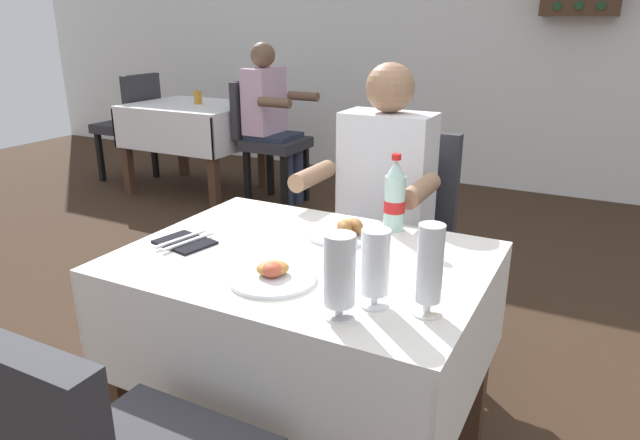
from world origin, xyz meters
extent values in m
cube|color=white|center=(0.00, 3.81, 1.37)|extent=(11.00, 0.12, 2.74)
cube|color=white|center=(0.08, 0.02, 0.74)|extent=(1.06, 0.79, 0.02)
cube|color=white|center=(0.08, -0.37, 0.57)|extent=(1.06, 0.02, 0.32)
cube|color=white|center=(0.08, 0.41, 0.57)|extent=(1.06, 0.02, 0.32)
cube|color=white|center=(-0.44, 0.02, 0.57)|extent=(0.02, 0.79, 0.32)
cube|color=white|center=(0.60, 0.02, 0.57)|extent=(0.02, 0.79, 0.32)
cube|color=#472D1E|center=(-0.39, -0.32, 0.36)|extent=(0.07, 0.07, 0.73)
cube|color=#472D1E|center=(-0.39, 0.35, 0.36)|extent=(0.07, 0.07, 0.73)
cube|color=#472D1E|center=(0.55, 0.35, 0.36)|extent=(0.07, 0.07, 0.73)
cube|color=#2D2D33|center=(0.08, 0.71, 0.49)|extent=(0.44, 0.44, 0.08)
cube|color=#2D2D33|center=(0.08, 0.96, 0.75)|extent=(0.42, 0.06, 0.44)
cube|color=black|center=(-0.09, 0.54, 0.23)|extent=(0.04, 0.04, 0.45)
cube|color=black|center=(0.25, 0.54, 0.23)|extent=(0.04, 0.04, 0.45)
cube|color=black|center=(-0.09, 0.88, 0.23)|extent=(0.04, 0.04, 0.45)
cube|color=black|center=(0.25, 0.88, 0.23)|extent=(0.04, 0.04, 0.45)
cylinder|color=#282D42|center=(-0.03, 0.51, 0.23)|extent=(0.10, 0.10, 0.45)
cylinder|color=#282D42|center=(0.13, 0.51, 0.23)|extent=(0.10, 0.10, 0.45)
cube|color=#282D42|center=(0.05, 0.67, 0.51)|extent=(0.34, 0.36, 0.12)
cube|color=silver|center=(0.05, 0.75, 0.82)|extent=(0.36, 0.20, 0.50)
sphere|color=#997051|center=(0.05, 0.75, 1.17)|extent=(0.19, 0.19, 0.19)
cylinder|color=#997051|center=(-0.16, 0.52, 0.85)|extent=(0.07, 0.26, 0.07)
cylinder|color=#997051|center=(0.27, 0.52, 0.85)|extent=(0.07, 0.26, 0.07)
cylinder|color=white|center=(0.09, -0.17, 0.76)|extent=(0.24, 0.24, 0.01)
ellipsoid|color=#B77A38|center=(0.09, -0.16, 0.78)|extent=(0.11, 0.11, 0.04)
ellipsoid|color=#C14C33|center=(0.09, -0.17, 0.78)|extent=(0.07, 0.07, 0.04)
cylinder|color=white|center=(0.11, 0.23, 0.76)|extent=(0.25, 0.25, 0.01)
ellipsoid|color=#99602D|center=(0.13, 0.18, 0.79)|extent=(0.08, 0.09, 0.05)
ellipsoid|color=gold|center=(0.12, 0.23, 0.78)|extent=(0.08, 0.07, 0.05)
ellipsoid|color=#99602D|center=(0.15, 0.23, 0.79)|extent=(0.09, 0.09, 0.05)
cylinder|color=white|center=(0.51, -0.16, 0.75)|extent=(0.07, 0.07, 0.01)
cylinder|color=white|center=(0.51, -0.16, 0.77)|extent=(0.02, 0.02, 0.03)
cylinder|color=white|center=(0.51, -0.16, 0.88)|extent=(0.06, 0.06, 0.19)
cylinder|color=#C68928|center=(0.51, -0.16, 0.86)|extent=(0.06, 0.06, 0.14)
cylinder|color=white|center=(0.39, -0.18, 0.75)|extent=(0.07, 0.07, 0.01)
cylinder|color=white|center=(0.39, -0.18, 0.77)|extent=(0.02, 0.02, 0.03)
cylinder|color=white|center=(0.39, -0.18, 0.87)|extent=(0.07, 0.07, 0.16)
cylinder|color=gold|center=(0.39, -0.18, 0.83)|extent=(0.06, 0.06, 0.09)
cylinder|color=white|center=(0.34, -0.27, 0.75)|extent=(0.07, 0.07, 0.01)
cylinder|color=white|center=(0.34, -0.27, 0.77)|extent=(0.02, 0.02, 0.03)
cylinder|color=white|center=(0.34, -0.27, 0.87)|extent=(0.07, 0.07, 0.17)
cylinder|color=black|center=(0.34, -0.27, 0.85)|extent=(0.07, 0.07, 0.14)
cylinder|color=silver|center=(0.24, 0.35, 0.84)|extent=(0.07, 0.07, 0.18)
cylinder|color=red|center=(0.24, 0.35, 0.83)|extent=(0.07, 0.07, 0.04)
cone|color=silver|center=(0.24, 0.35, 0.96)|extent=(0.06, 0.06, 0.05)
cylinder|color=red|center=(0.24, 0.35, 1.00)|extent=(0.03, 0.03, 0.02)
cube|color=black|center=(-0.30, -0.07, 0.75)|extent=(0.19, 0.16, 0.01)
cube|color=silver|center=(-0.31, -0.07, 0.76)|extent=(0.05, 0.19, 0.01)
cube|color=silver|center=(-0.28, -0.08, 0.76)|extent=(0.05, 0.19, 0.01)
cube|color=white|center=(-2.35, 2.46, 0.74)|extent=(1.03, 0.82, 0.02)
cube|color=white|center=(-2.35, 2.05, 0.57)|extent=(1.03, 0.02, 0.32)
cube|color=white|center=(-2.35, 2.86, 0.57)|extent=(1.03, 0.02, 0.32)
cube|color=white|center=(-2.86, 2.46, 0.57)|extent=(0.02, 0.82, 0.32)
cube|color=white|center=(-1.84, 2.46, 0.57)|extent=(0.02, 0.82, 0.32)
cube|color=#472D1E|center=(-2.80, 2.11, 0.36)|extent=(0.07, 0.07, 0.73)
cube|color=#472D1E|center=(-1.89, 2.11, 0.36)|extent=(0.07, 0.07, 0.73)
cube|color=#472D1E|center=(-2.80, 2.81, 0.36)|extent=(0.07, 0.07, 0.73)
cube|color=#472D1E|center=(-1.89, 2.81, 0.36)|extent=(0.07, 0.07, 0.73)
cube|color=#2D2D33|center=(-3.16, 2.46, 0.49)|extent=(0.44, 0.44, 0.08)
cube|color=#2D2D33|center=(-2.91, 2.46, 0.75)|extent=(0.06, 0.42, 0.44)
cube|color=black|center=(-3.33, 2.63, 0.23)|extent=(0.04, 0.04, 0.45)
cube|color=black|center=(-3.33, 2.29, 0.23)|extent=(0.04, 0.04, 0.45)
cube|color=black|center=(-2.99, 2.63, 0.23)|extent=(0.04, 0.04, 0.45)
cube|color=black|center=(-2.99, 2.29, 0.23)|extent=(0.04, 0.04, 0.45)
cube|color=#2D2D33|center=(-1.53, 2.46, 0.49)|extent=(0.44, 0.44, 0.08)
cube|color=#2D2D33|center=(-1.78, 2.46, 0.75)|extent=(0.06, 0.42, 0.44)
cube|color=black|center=(-1.36, 2.29, 0.23)|extent=(0.04, 0.04, 0.45)
cube|color=black|center=(-1.36, 2.63, 0.23)|extent=(0.04, 0.04, 0.45)
cube|color=black|center=(-1.70, 2.29, 0.23)|extent=(0.04, 0.04, 0.45)
cube|color=black|center=(-1.70, 2.63, 0.23)|extent=(0.04, 0.04, 0.45)
cylinder|color=#282D42|center=(-1.39, 2.38, 0.23)|extent=(0.10, 0.10, 0.45)
cylinder|color=#282D42|center=(-1.39, 2.54, 0.23)|extent=(0.10, 0.10, 0.45)
cube|color=#282D42|center=(-1.55, 2.46, 0.51)|extent=(0.36, 0.34, 0.12)
cube|color=silver|center=(-1.63, 2.46, 0.82)|extent=(0.20, 0.36, 0.50)
sphere|color=brown|center=(-1.63, 2.46, 1.17)|extent=(0.19, 0.19, 0.19)
cylinder|color=brown|center=(-1.40, 2.24, 0.85)|extent=(0.26, 0.07, 0.07)
cylinder|color=brown|center=(-1.40, 2.67, 0.85)|extent=(0.26, 0.07, 0.07)
cylinder|color=#C68928|center=(-2.31, 2.48, 0.80)|extent=(0.06, 0.06, 0.11)
cylinder|color=#193D1E|center=(0.31, 3.61, 1.52)|extent=(0.06, 0.14, 0.06)
cylinder|color=#193D1E|center=(0.46, 3.61, 1.52)|extent=(0.06, 0.14, 0.06)
cylinder|color=#193D1E|center=(0.61, 3.61, 1.52)|extent=(0.06, 0.14, 0.06)
camera|label=1|loc=(0.85, -1.35, 1.40)|focal=32.13mm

